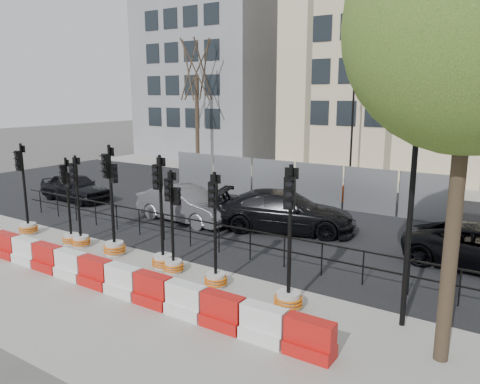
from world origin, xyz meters
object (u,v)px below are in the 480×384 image
Objects in this scene: car_a at (75,187)px; car_c at (285,211)px; lamp_post_near at (412,185)px; traffic_signal_a at (27,216)px; traffic_signal_d at (113,230)px; traffic_signal_h at (289,281)px.

car_a is 0.72× the size of car_c.
traffic_signal_a is at bearing -178.13° from lamp_post_near.
traffic_signal_d is (4.46, 0.17, 0.15)m from traffic_signal_a.
traffic_signal_h is 0.63× the size of car_c.
car_c is (3.31, 5.45, -0.09)m from traffic_signal_d.
traffic_signal_d reaches higher than traffic_signal_h.
traffic_signal_h is (-2.53, -0.65, -2.49)m from lamp_post_near.
traffic_signal_h is 0.87× the size of car_a.
car_a is at bearing 166.11° from lamp_post_near.
lamp_post_near is 1.68× the size of traffic_signal_d.
lamp_post_near is 1.47× the size of car_a.
car_c is at bearing 37.55° from traffic_signal_a.
car_a is at bearing 78.21° from car_c.
traffic_signal_a is 0.95× the size of traffic_signal_h.
traffic_signal_a is 0.95× the size of traffic_signal_d.
traffic_signal_h reaches higher than car_a.
traffic_signal_d is 1.01× the size of traffic_signal_h.
car_c is (-5.72, 5.18, -2.46)m from lamp_post_near.
lamp_post_near is 8.10m from car_c.
traffic_signal_d is 0.63× the size of car_c.
traffic_signal_h is 6.65m from car_c.
lamp_post_near is 13.73m from traffic_signal_a.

